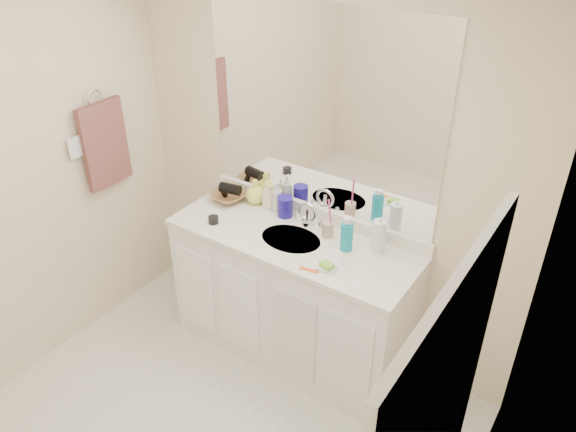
# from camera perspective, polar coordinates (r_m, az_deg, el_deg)

# --- Properties ---
(wall_back) EXTENTS (2.60, 0.02, 2.40)m
(wall_back) POSITION_cam_1_polar(r_m,az_deg,el_deg) (3.33, 3.13, 4.62)
(wall_back) COLOR beige
(wall_back) RESTS_ON floor
(wall_right) EXTENTS (0.02, 2.60, 2.40)m
(wall_right) POSITION_cam_1_polar(r_m,az_deg,el_deg) (1.97, 16.74, -19.88)
(wall_right) COLOR beige
(wall_right) RESTS_ON floor
(vanity_cabinet) EXTENTS (1.50, 0.55, 0.85)m
(vanity_cabinet) POSITION_cam_1_polar(r_m,az_deg,el_deg) (3.56, 0.45, -8.26)
(vanity_cabinet) COLOR white
(vanity_cabinet) RESTS_ON floor
(countertop) EXTENTS (1.52, 0.57, 0.03)m
(countertop) POSITION_cam_1_polar(r_m,az_deg,el_deg) (3.30, 0.49, -2.37)
(countertop) COLOR white
(countertop) RESTS_ON vanity_cabinet
(backsplash) EXTENTS (1.52, 0.03, 0.08)m
(backsplash) POSITION_cam_1_polar(r_m,az_deg,el_deg) (3.46, 2.87, 0.38)
(backsplash) COLOR white
(backsplash) RESTS_ON countertop
(sink_basin) EXTENTS (0.37, 0.37, 0.02)m
(sink_basin) POSITION_cam_1_polar(r_m,az_deg,el_deg) (3.28, 0.29, -2.49)
(sink_basin) COLOR beige
(sink_basin) RESTS_ON countertop
(faucet) EXTENTS (0.02, 0.02, 0.11)m
(faucet) POSITION_cam_1_polar(r_m,az_deg,el_deg) (3.38, 1.99, -0.13)
(faucet) COLOR silver
(faucet) RESTS_ON countertop
(mirror) EXTENTS (1.48, 0.01, 1.20)m
(mirror) POSITION_cam_1_polar(r_m,az_deg,el_deg) (3.18, 3.26, 10.38)
(mirror) COLOR white
(mirror) RESTS_ON wall_back
(blue_mug) EXTENTS (0.10, 0.10, 0.13)m
(blue_mug) POSITION_cam_1_polar(r_m,az_deg,el_deg) (3.46, -0.29, 0.96)
(blue_mug) COLOR navy
(blue_mug) RESTS_ON countertop
(tan_cup) EXTENTS (0.08, 0.08, 0.09)m
(tan_cup) POSITION_cam_1_polar(r_m,az_deg,el_deg) (3.29, 4.06, -1.34)
(tan_cup) COLOR tan
(tan_cup) RESTS_ON countertop
(toothbrush) EXTENTS (0.02, 0.04, 0.21)m
(toothbrush) POSITION_cam_1_polar(r_m,az_deg,el_deg) (3.23, 4.28, 0.16)
(toothbrush) COLOR #DA3978
(toothbrush) RESTS_ON tan_cup
(mouthwash_bottle) EXTENTS (0.08, 0.08, 0.17)m
(mouthwash_bottle) POSITION_cam_1_polar(r_m,az_deg,el_deg) (3.16, 5.98, -2.07)
(mouthwash_bottle) COLOR #0E92A9
(mouthwash_bottle) RESTS_ON countertop
(clear_pump_bottle) EXTENTS (0.10, 0.10, 0.20)m
(clear_pump_bottle) POSITION_cam_1_polar(r_m,az_deg,el_deg) (3.16, 9.22, -2.02)
(clear_pump_bottle) COLOR white
(clear_pump_bottle) RESTS_ON countertop
(soap_dish) EXTENTS (0.12, 0.10, 0.01)m
(soap_dish) POSITION_cam_1_polar(r_m,az_deg,el_deg) (3.04, 3.95, -5.27)
(soap_dish) COLOR silver
(soap_dish) RESTS_ON countertop
(green_soap) EXTENTS (0.08, 0.07, 0.03)m
(green_soap) POSITION_cam_1_polar(r_m,az_deg,el_deg) (3.03, 3.96, -4.99)
(green_soap) COLOR #80D032
(green_soap) RESTS_ON soap_dish
(orange_comb) EXTENTS (0.11, 0.04, 0.00)m
(orange_comb) POSITION_cam_1_polar(r_m,az_deg,el_deg) (3.03, 2.13, -5.49)
(orange_comb) COLOR #FF561A
(orange_comb) RESTS_ON countertop
(dark_jar) EXTENTS (0.06, 0.06, 0.04)m
(dark_jar) POSITION_cam_1_polar(r_m,az_deg,el_deg) (3.44, -7.59, -0.38)
(dark_jar) COLOR black
(dark_jar) RESTS_ON countertop
(soap_bottle_white) EXTENTS (0.10, 0.10, 0.19)m
(soap_bottle_white) POSITION_cam_1_polar(r_m,az_deg,el_deg) (3.51, -1.12, 1.99)
(soap_bottle_white) COLOR silver
(soap_bottle_white) RESTS_ON countertop
(soap_bottle_cream) EXTENTS (0.07, 0.08, 0.16)m
(soap_bottle_cream) POSITION_cam_1_polar(r_m,az_deg,el_deg) (3.54, -1.86, 1.94)
(soap_bottle_cream) COLOR beige
(soap_bottle_cream) RESTS_ON countertop
(soap_bottle_yellow) EXTENTS (0.13, 0.13, 0.16)m
(soap_bottle_yellow) POSITION_cam_1_polar(r_m,az_deg,el_deg) (3.60, -3.32, 2.53)
(soap_bottle_yellow) COLOR #EBF35E
(soap_bottle_yellow) RESTS_ON countertop
(wicker_basket) EXTENTS (0.26, 0.26, 0.06)m
(wicker_basket) POSITION_cam_1_polar(r_m,az_deg,el_deg) (3.67, -6.08, 2.00)
(wicker_basket) COLOR olive
(wicker_basket) RESTS_ON countertop
(hair_dryer) EXTENTS (0.15, 0.09, 0.07)m
(hair_dryer) POSITION_cam_1_polar(r_m,az_deg,el_deg) (3.63, -5.89, 2.77)
(hair_dryer) COLOR black
(hair_dryer) RESTS_ON wicker_basket
(towel_ring) EXTENTS (0.01, 0.11, 0.11)m
(towel_ring) POSITION_cam_1_polar(r_m,az_deg,el_deg) (3.63, -19.08, 11.26)
(towel_ring) COLOR silver
(towel_ring) RESTS_ON wall_left
(hand_towel) EXTENTS (0.04, 0.32, 0.55)m
(hand_towel) POSITION_cam_1_polar(r_m,az_deg,el_deg) (3.72, -18.10, 6.90)
(hand_towel) COLOR #4F2C2A
(hand_towel) RESTS_ON towel_ring
(switch_plate) EXTENTS (0.01, 0.08, 0.13)m
(switch_plate) POSITION_cam_1_polar(r_m,az_deg,el_deg) (3.62, -20.85, 6.52)
(switch_plate) COLOR white
(switch_plate) RESTS_ON wall_left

